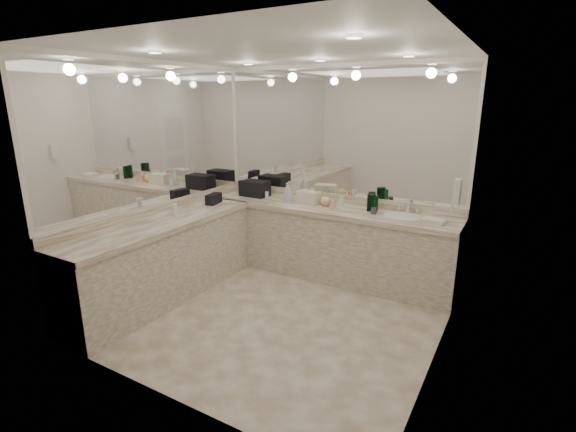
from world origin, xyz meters
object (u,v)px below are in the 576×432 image
Objects in this scene: soap_bottle_b at (288,194)px; soap_bottle_c at (325,199)px; black_toiletry_bag at (255,188)px; hand_towel at (434,221)px; sink at (403,217)px; cream_cosmetic_case at (309,197)px; soap_bottle_a at (288,191)px; wall_phone at (457,192)px.

soap_bottle_b is 0.53m from soap_bottle_c.
black_toiletry_bag reaches higher than hand_towel.
soap_bottle_c is (1.07, -0.02, -0.02)m from black_toiletry_bag.
sink is 1.57× the size of cream_cosmetic_case.
cream_cosmetic_case is at bearing -5.13° from soap_bottle_a.
soap_bottle_a is (-0.33, 0.03, 0.03)m from cream_cosmetic_case.
wall_phone reaches higher than cream_cosmetic_case.
cream_cosmetic_case is at bearing 2.80° from soap_bottle_b.
cream_cosmetic_case is 1.21× the size of soap_bottle_a.
soap_bottle_a is at bearing 1.24° from black_toiletry_bag.
sink is at bearing -1.67° from soap_bottle_c.
soap_bottle_b is (0.03, -0.04, -0.03)m from soap_bottle_a.
hand_towel is at bearing -3.93° from soap_bottle_a.
black_toiletry_bag is 2.17× the size of soap_bottle_b.
soap_bottle_a reaches higher than soap_bottle_b.
wall_phone is (0.61, -0.50, 0.46)m from sink.
soap_bottle_a is (-1.54, 0.06, 0.12)m from sink.
soap_bottle_a reaches higher than sink.
wall_phone reaches higher than soap_bottle_b.
wall_phone is 1.44× the size of soap_bottle_c.
wall_phone is 2.24m from soap_bottle_a.
sink is 2.06m from black_toiletry_bag.
soap_bottle_a reaches higher than soap_bottle_c.
hand_towel is 1.43× the size of soap_bottle_c.
soap_bottle_c is at bearing 175.88° from hand_towel.
soap_bottle_a is at bearing 177.68° from sink.
hand_towel is at bearing -2.64° from soap_bottle_b.
black_toiletry_bag is 0.51m from soap_bottle_a.
hand_towel is 1.33m from soap_bottle_c.
soap_bottle_a reaches higher than black_toiletry_bag.
soap_bottle_a is 1.39× the size of soap_bottle_c.
sink is at bearing 169.09° from hand_towel.
sink is 1.22m from cream_cosmetic_case.
soap_bottle_c is (-1.33, 0.10, 0.06)m from hand_towel.
cream_cosmetic_case is (-1.82, 0.53, -0.37)m from wall_phone.
wall_phone is 2.21m from soap_bottle_b.
hand_towel is (0.35, -0.07, 0.02)m from sink.
wall_phone is 2.74m from black_toiletry_bag.
sink is at bearing -0.70° from soap_bottle_b.
black_toiletry_bag is 1.59× the size of hand_towel.
cream_cosmetic_case is 1.57m from hand_towel.
hand_towel is at bearing -4.12° from soap_bottle_c.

